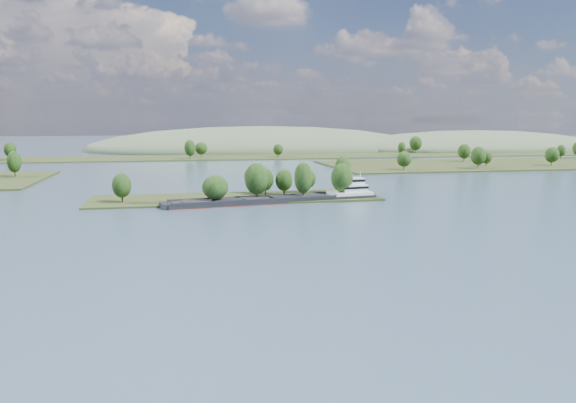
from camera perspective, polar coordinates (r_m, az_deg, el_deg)
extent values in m
plane|color=#3C5468|center=(139.37, -2.66, -3.13)|extent=(1800.00, 1800.00, 0.00)
cube|color=#263116|center=(198.05, -5.37, 0.25)|extent=(100.00, 30.00, 1.20)
cylinder|color=black|center=(191.89, 1.56, 0.84)|extent=(0.50, 0.50, 4.19)
ellipsoid|color=black|center=(191.27, 1.57, 2.43)|extent=(6.36, 6.36, 10.78)
cylinder|color=black|center=(210.98, -3.37, 1.39)|extent=(0.50, 0.50, 3.34)
ellipsoid|color=black|center=(210.51, -3.38, 2.54)|extent=(8.19, 8.19, 8.60)
cylinder|color=black|center=(189.30, -3.20, 0.73)|extent=(0.50, 0.50, 4.20)
ellipsoid|color=black|center=(188.67, -3.21, 2.34)|extent=(8.20, 8.20, 10.80)
cylinder|color=black|center=(202.85, -2.32, 1.11)|extent=(0.50, 0.50, 3.24)
ellipsoid|color=black|center=(202.37, -2.33, 2.26)|extent=(6.06, 6.06, 8.32)
cylinder|color=black|center=(183.37, -7.39, 0.25)|extent=(0.50, 0.50, 3.05)
ellipsoid|color=black|center=(182.87, -7.41, 1.45)|extent=(8.59, 8.59, 7.84)
cylinder|color=black|center=(192.44, -16.50, 0.37)|extent=(0.50, 0.50, 3.19)
ellipsoid|color=black|center=(191.95, -16.55, 1.57)|extent=(6.27, 6.27, 8.21)
cylinder|color=black|center=(202.63, -0.41, 1.08)|extent=(0.50, 0.50, 3.08)
ellipsoid|color=black|center=(202.18, -0.41, 2.18)|extent=(6.25, 6.25, 7.92)
cylinder|color=black|center=(210.49, 5.55, 1.51)|extent=(0.50, 0.50, 4.49)
ellipsoid|color=black|center=(209.90, 5.57, 3.05)|extent=(6.36, 6.36, 11.54)
cylinder|color=black|center=(197.00, 5.48, 0.97)|extent=(0.50, 0.50, 3.95)
ellipsoid|color=black|center=(196.42, 5.50, 2.42)|extent=(7.66, 7.66, 10.16)
cylinder|color=black|center=(209.87, 1.85, 1.32)|extent=(0.50, 0.50, 2.99)
ellipsoid|color=black|center=(209.44, 1.85, 2.35)|extent=(7.40, 7.40, 7.69)
cylinder|color=black|center=(297.00, -26.00, 2.67)|extent=(0.50, 0.50, 4.00)
ellipsoid|color=black|center=(296.62, -26.06, 3.65)|extent=(6.46, 6.46, 10.27)
cube|color=#263116|center=(403.78, 26.94, 3.48)|extent=(320.00, 90.00, 1.60)
cylinder|color=black|center=(310.39, 11.69, 3.48)|extent=(0.50, 0.50, 3.28)
ellipsoid|color=black|center=(310.08, 11.71, 4.24)|extent=(7.81, 7.81, 8.42)
cylinder|color=black|center=(367.54, 25.20, 3.61)|extent=(0.50, 0.50, 3.57)
ellipsoid|color=black|center=(367.26, 25.24, 4.31)|extent=(8.09, 8.09, 9.17)
cylinder|color=black|center=(328.96, 18.74, 3.54)|extent=(0.50, 0.50, 4.02)
ellipsoid|color=black|center=(328.62, 18.78, 4.42)|extent=(8.26, 8.26, 10.33)
cylinder|color=black|center=(347.13, 19.48, 3.65)|extent=(0.50, 0.50, 3.02)
ellipsoid|color=black|center=(346.87, 19.51, 4.28)|extent=(6.49, 6.49, 7.75)
cylinder|color=black|center=(381.04, 17.43, 4.17)|extent=(0.50, 0.50, 3.77)
ellipsoid|color=black|center=(380.75, 17.46, 4.89)|extent=(7.98, 7.98, 9.70)
cylinder|color=black|center=(433.13, 25.97, 4.13)|extent=(0.50, 0.50, 3.20)
ellipsoid|color=black|center=(432.91, 26.00, 4.66)|extent=(5.80, 5.80, 8.23)
cube|color=#263116|center=(416.43, -8.70, 4.40)|extent=(900.00, 60.00, 1.20)
cylinder|color=black|center=(432.34, 11.47, 4.78)|extent=(0.50, 0.50, 3.50)
ellipsoid|color=black|center=(432.10, 11.48, 5.37)|extent=(5.92, 5.92, 9.00)
cylinder|color=black|center=(420.74, -8.81, 4.76)|extent=(0.50, 0.50, 3.48)
ellipsoid|color=black|center=(420.50, -8.83, 5.36)|extent=(9.14, 9.14, 8.95)
cylinder|color=black|center=(473.05, 12.82, 5.09)|extent=(0.50, 0.50, 4.54)
ellipsoid|color=black|center=(472.78, 12.84, 5.79)|extent=(10.12, 10.12, 11.68)
cylinder|color=black|center=(425.32, -26.36, 4.07)|extent=(0.50, 0.50, 4.03)
ellipsoid|color=black|center=(425.05, -26.40, 4.76)|extent=(7.89, 7.89, 10.38)
cylinder|color=black|center=(411.12, -1.01, 4.75)|extent=(0.50, 0.50, 3.16)
ellipsoid|color=black|center=(410.89, -1.02, 5.31)|extent=(7.18, 7.18, 8.14)
cylinder|color=black|center=(396.07, -9.92, 4.58)|extent=(0.50, 0.50, 4.40)
ellipsoid|color=black|center=(395.76, -9.94, 5.39)|extent=(7.63, 7.63, 11.31)
ellipsoid|color=#44553A|center=(561.25, 18.54, 5.05)|extent=(260.00, 140.00, 36.00)
ellipsoid|color=#44553A|center=(522.06, -2.66, 5.26)|extent=(320.00, 160.00, 44.00)
cube|color=black|center=(188.89, -1.34, 0.04)|extent=(72.75, 19.75, 1.99)
cube|color=maroon|center=(188.95, -1.34, -0.09)|extent=(72.95, 19.96, 0.23)
cube|color=black|center=(190.72, -3.82, 0.48)|extent=(55.38, 8.75, 0.72)
cube|color=black|center=(182.33, -3.03, 0.13)|extent=(55.38, 8.75, 0.72)
cube|color=black|center=(186.54, -3.44, 0.27)|extent=(54.76, 16.15, 0.27)
cube|color=black|center=(181.83, -9.44, 0.05)|extent=(9.14, 8.54, 0.32)
cube|color=black|center=(183.91, -6.40, 0.20)|extent=(9.14, 8.54, 0.32)
cube|color=black|center=(186.50, -3.44, 0.35)|extent=(9.14, 8.54, 0.32)
cube|color=black|center=(189.58, -0.56, 0.49)|extent=(9.14, 8.54, 0.32)
cube|color=black|center=(193.11, 2.21, 0.63)|extent=(9.14, 8.54, 0.32)
cube|color=black|center=(180.48, -12.38, -0.43)|extent=(3.90, 8.44, 1.81)
cylinder|color=black|center=(180.42, -12.11, -0.02)|extent=(0.25, 0.25, 1.99)
cube|color=silver|center=(199.41, 6.29, 0.87)|extent=(15.58, 10.73, 1.08)
cube|color=silver|center=(199.59, 6.53, 1.40)|extent=(10.01, 8.49, 2.71)
cube|color=black|center=(199.55, 6.53, 1.50)|extent=(10.21, 8.70, 0.81)
cube|color=silver|center=(199.73, 6.77, 2.07)|extent=(6.17, 6.17, 1.99)
cube|color=black|center=(199.69, 6.78, 2.18)|extent=(6.37, 6.37, 0.72)
cube|color=silver|center=(199.62, 6.78, 2.38)|extent=(6.58, 6.58, 0.18)
cylinder|color=silver|center=(200.54, 7.36, 2.71)|extent=(0.21, 0.21, 2.35)
cylinder|color=black|center=(200.42, 5.51, 2.48)|extent=(0.51, 0.51, 1.08)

